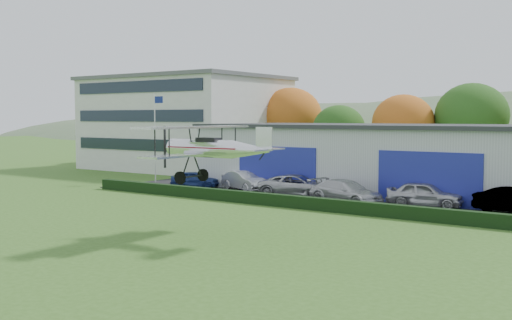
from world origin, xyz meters
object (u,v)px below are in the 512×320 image
Objects in this scene: car_2 at (298,186)px; biplane at (210,147)px; car_3 at (346,192)px; car_1 at (245,181)px; hangar at (457,161)px; flagpole at (156,129)px; office_block at (186,123)px; car_0 at (195,179)px; car_4 at (425,194)px.

car_2 is 0.78× the size of biplane.
biplane is (-0.24, -13.95, 3.60)m from car_3.
hangar is at bearing -45.20° from car_1.
car_1 is (-14.75, -6.35, -1.82)m from hangar.
flagpole is 1.08× the size of biplane.
flagpole is 16.06m from car_2.
office_block is at bearing 75.25° from car_3.
office_block is (-33.00, 7.02, 2.56)m from hangar.
car_4 reaches higher than car_0.
car_4 is (9.40, 0.34, 0.02)m from car_2.
car_0 is 0.54× the size of biplane.
flagpole reaches higher than car_0.
biplane is at bearing -127.24° from car_1.
car_1 is at bearing 120.07° from biplane.
car_2 is (9.99, -0.06, 0.12)m from car_0.
hangar reaches higher than car_1.
hangar reaches higher than car_4.
office_block is at bearing 121.97° from flagpole.
flagpole is 20.72m from car_3.
car_4 is at bearing -1.85° from flagpole.
biplane is at bearing -46.47° from office_block.
hangar is at bearing -70.48° from car_2.
car_3 reaches higher than car_1.
car_2 is (23.64, -14.15, -4.36)m from office_block.
hangar is 23.12m from biplane.
hangar is 7.34× the size of car_3.
car_4 is at bearing -70.16° from car_1.
hangar reaches higher than car_3.
car_1 is 0.99× the size of car_4.
car_2 is 1.19× the size of car_4.
car_3 is 14.41m from biplane.
biplane is (-4.95, -22.51, 1.79)m from hangar.
office_block is at bearing 20.91° from car_0.
car_0 is at bearing -45.92° from office_block.
hangar is at bearing -12.01° from office_block.
biplane is (4.41, -15.39, 3.60)m from car_2.
car_1 is (4.60, 0.72, 0.11)m from car_0.
flagpole reaches higher than car_1.
biplane reaches higher than car_4.
car_1 is (10.13, -0.37, -3.95)m from flagpole.
hangar is 16.16m from car_1.
car_1 is at bearing 91.67° from car_3.
car_3 is at bearing 87.84° from biplane.
flagpole is at bearing -58.03° from office_block.
flagpole reaches higher than biplane.
biplane is (19.94, -16.53, -0.34)m from flagpole.
biplane reaches higher than car_1.
car_0 is at bearing 71.91° from car_2.
car_2 reaches higher than car_0.
car_3 is at bearing -28.85° from office_block.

